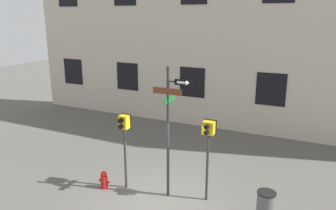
% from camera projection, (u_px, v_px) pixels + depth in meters
% --- Properties ---
extents(ground_plane, '(60.00, 60.00, 0.00)m').
position_uv_depth(ground_plane, '(161.00, 203.00, 10.30)').
color(ground_plane, '#595651').
extents(street_sign_pole, '(1.26, 0.76, 4.26)m').
position_uv_depth(street_sign_pole, '(170.00, 123.00, 10.09)').
color(street_sign_pole, '#2D2D33').
rests_on(street_sign_pole, ground_plane).
extents(pedestrian_signal_left, '(0.36, 0.40, 2.61)m').
position_uv_depth(pedestrian_signal_left, '(124.00, 131.00, 10.71)').
color(pedestrian_signal_left, '#2D2D33').
rests_on(pedestrian_signal_left, ground_plane).
extents(pedestrian_signal_right, '(0.41, 0.40, 2.66)m').
position_uv_depth(pedestrian_signal_right, '(208.00, 138.00, 9.94)').
color(pedestrian_signal_right, '#2D2D33').
rests_on(pedestrian_signal_right, ground_plane).
extents(fire_hydrant, '(0.40, 0.24, 0.63)m').
position_uv_depth(fire_hydrant, '(104.00, 180.00, 11.13)').
color(fire_hydrant, red).
rests_on(fire_hydrant, ground_plane).
extents(trash_bin, '(0.53, 0.53, 0.95)m').
position_uv_depth(trash_bin, '(265.00, 207.00, 9.23)').
color(trash_bin, '#59595B').
rests_on(trash_bin, ground_plane).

